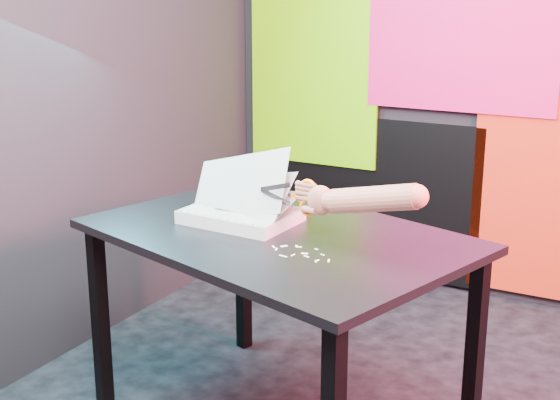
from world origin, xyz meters
The scene contains 7 objects.
room centered at (0.00, 0.00, 1.35)m, with size 3.01×3.01×2.71m.
backdrop centered at (0.06, 1.46, 0.96)m, with size 2.88×0.05×2.08m.
work_table centered at (-0.40, -0.13, 0.67)m, with size 1.45×1.16×0.75m.
printout_stack centered at (-0.57, -0.10, 0.78)m, with size 0.42×0.29×0.29m.
scissors centered at (-0.31, -0.12, 0.88)m, with size 0.23×0.04×0.13m.
hand_forearm centered at (-0.08, -0.15, 0.91)m, with size 0.46×0.12×0.16m.
paper_clippings centered at (-0.24, -0.29, 0.75)m, with size 0.23×0.12×0.00m.
Camera 1 is at (0.81, -2.35, 1.57)m, focal length 50.00 mm.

